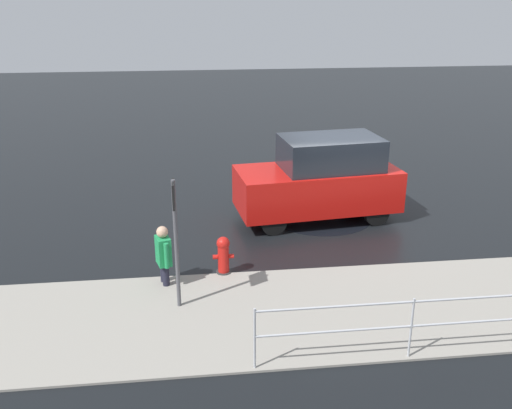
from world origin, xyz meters
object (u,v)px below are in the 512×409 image
fire_hydrant (223,256)px  moving_hatchback (321,179)px  pedestrian (163,253)px  sign_post (175,226)px

fire_hydrant → moving_hatchback: bearing=-133.2°
pedestrian → moving_hatchback: bearing=-140.6°
moving_hatchback → sign_post: (3.45, 3.94, 0.55)m
fire_hydrant → sign_post: 1.90m
pedestrian → sign_post: sign_post is taller
moving_hatchback → pedestrian: bearing=39.4°
fire_hydrant → sign_post: bearing=54.0°
fire_hydrant → pedestrian: 1.23m
pedestrian → sign_post: 1.28m
moving_hatchback → fire_hydrant: (2.57, 2.73, -0.63)m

